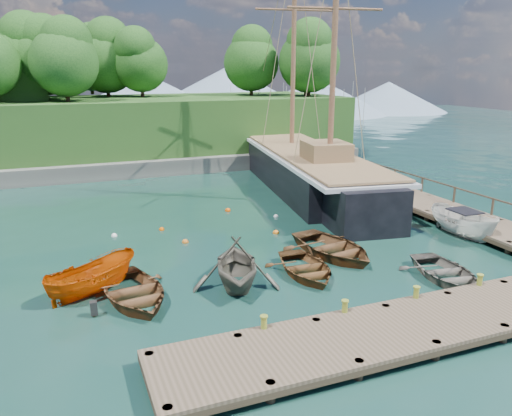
# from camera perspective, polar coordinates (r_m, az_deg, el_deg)

# --- Properties ---
(ground) EXTENTS (160.00, 160.00, 0.00)m
(ground) POSITION_cam_1_polar(r_m,az_deg,el_deg) (22.46, 5.39, -7.09)
(ground) COLOR #0F3124
(ground) RESTS_ON ground
(dock_near) EXTENTS (20.00, 3.20, 1.10)m
(dock_near) POSITION_cam_1_polar(r_m,az_deg,el_deg) (18.51, 20.52, -11.81)
(dock_near) COLOR brown
(dock_near) RESTS_ON ground
(dock_east) EXTENTS (3.20, 24.00, 1.10)m
(dock_east) POSITION_cam_1_polar(r_m,az_deg,el_deg) (33.99, 17.48, 0.93)
(dock_east) COLOR brown
(dock_east) RESTS_ON ground
(bollard_0) EXTENTS (0.26, 0.26, 0.45)m
(bollard_0) POSITION_cam_1_polar(r_m,az_deg,el_deg) (16.81, 0.90, -15.36)
(bollard_0) COLOR olive
(bollard_0) RESTS_ON ground
(bollard_1) EXTENTS (0.26, 0.26, 0.45)m
(bollard_1) POSITION_cam_1_polar(r_m,az_deg,el_deg) (18.02, 9.99, -13.32)
(bollard_1) COLOR olive
(bollard_1) RESTS_ON ground
(bollard_2) EXTENTS (0.26, 0.26, 0.45)m
(bollard_2) POSITION_cam_1_polar(r_m,az_deg,el_deg) (19.62, 17.65, -11.33)
(bollard_2) COLOR olive
(bollard_2) RESTS_ON ground
(bollard_3) EXTENTS (0.26, 0.26, 0.45)m
(bollard_3) POSITION_cam_1_polar(r_m,az_deg,el_deg) (21.52, 23.96, -9.51)
(bollard_3) COLOR olive
(bollard_3) RESTS_ON ground
(rowboat_0) EXTENTS (3.92, 5.06, 0.96)m
(rowboat_0) POSITION_cam_1_polar(r_m,az_deg,el_deg) (20.20, -13.78, -10.21)
(rowboat_0) COLOR brown
(rowboat_0) RESTS_ON ground
(rowboat_1) EXTENTS (4.61, 5.01, 2.20)m
(rowboat_1) POSITION_cam_1_polar(r_m,az_deg,el_deg) (20.84, -2.27, -8.90)
(rowboat_1) COLOR #5A5549
(rowboat_1) RESTS_ON ground
(rowboat_2) EXTENTS (3.18, 4.26, 0.84)m
(rowboat_2) POSITION_cam_1_polar(r_m,az_deg,el_deg) (22.01, 5.69, -7.59)
(rowboat_2) COLOR #56351A
(rowboat_2) RESTS_ON ground
(rowboat_3) EXTENTS (3.59, 4.57, 0.86)m
(rowboat_3) POSITION_cam_1_polar(r_m,az_deg,el_deg) (22.90, 20.83, -7.64)
(rowboat_3) COLOR #58534A
(rowboat_3) RESTS_ON ground
(rowboat_4) EXTENTS (4.33, 5.50, 1.03)m
(rowboat_4) POSITION_cam_1_polar(r_m,az_deg,el_deg) (24.33, 8.72, -5.38)
(rowboat_4) COLOR #52331C
(rowboat_4) RESTS_ON ground
(motorboat_orange) EXTENTS (4.23, 3.17, 1.54)m
(motorboat_orange) POSITION_cam_1_polar(r_m,az_deg,el_deg) (21.18, -18.10, -9.31)
(motorboat_orange) COLOR #C64903
(motorboat_orange) RESTS_ON ground
(cabin_boat_white) EXTENTS (1.77, 4.42, 1.69)m
(cabin_boat_white) POSITION_cam_1_polar(r_m,az_deg,el_deg) (28.88, 22.46, -3.01)
(cabin_boat_white) COLOR white
(cabin_boat_white) RESTS_ON ground
(schooner) EXTENTS (8.81, 29.43, 22.00)m
(schooner) POSITION_cam_1_polar(r_m,az_deg,el_deg) (36.96, 5.96, 3.98)
(schooner) COLOR black
(schooner) RESTS_ON ground
(mooring_buoy_0) EXTENTS (0.35, 0.35, 0.35)m
(mooring_buoy_0) POSITION_cam_1_polar(r_m,az_deg,el_deg) (24.69, -16.45, -5.54)
(mooring_buoy_0) COLOR white
(mooring_buoy_0) RESTS_ON ground
(mooring_buoy_1) EXTENTS (0.34, 0.34, 0.34)m
(mooring_buoy_1) POSITION_cam_1_polar(r_m,az_deg,el_deg) (26.02, -8.08, -3.94)
(mooring_buoy_1) COLOR orange
(mooring_buoy_1) RESTS_ON ground
(mooring_buoy_2) EXTENTS (0.35, 0.35, 0.35)m
(mooring_buoy_2) POSITION_cam_1_polar(r_m,az_deg,el_deg) (27.20, 2.28, -2.91)
(mooring_buoy_2) COLOR orange
(mooring_buoy_2) RESTS_ON ground
(mooring_buoy_3) EXTENTS (0.29, 0.29, 0.29)m
(mooring_buoy_3) POSITION_cam_1_polar(r_m,az_deg,el_deg) (30.16, 2.29, -1.03)
(mooring_buoy_3) COLOR white
(mooring_buoy_3) RESTS_ON ground
(mooring_buoy_4) EXTENTS (0.29, 0.29, 0.29)m
(mooring_buoy_4) POSITION_cam_1_polar(r_m,az_deg,el_deg) (28.22, -10.73, -2.49)
(mooring_buoy_4) COLOR #EC5601
(mooring_buoy_4) RESTS_ON ground
(mooring_buoy_5) EXTENTS (0.36, 0.36, 0.36)m
(mooring_buoy_5) POSITION_cam_1_polar(r_m,az_deg,el_deg) (31.43, -3.24, -0.35)
(mooring_buoy_5) COLOR #DE4D04
(mooring_buoy_5) RESTS_ON ground
(mooring_buoy_6) EXTENTS (0.31, 0.31, 0.31)m
(mooring_buoy_6) POSITION_cam_1_polar(r_m,az_deg,el_deg) (27.75, -15.89, -3.13)
(mooring_buoy_6) COLOR white
(mooring_buoy_6) RESTS_ON ground
(mooring_buoy_7) EXTENTS (0.30, 0.30, 0.30)m
(mooring_buoy_7) POSITION_cam_1_polar(r_m,az_deg,el_deg) (26.68, 4.88, -3.33)
(mooring_buoy_7) COLOR #E43D00
(mooring_buoy_7) RESTS_ON ground
(headland) EXTENTS (51.00, 19.31, 12.90)m
(headland) POSITION_cam_1_polar(r_m,az_deg,el_deg) (49.97, -25.87, 10.57)
(headland) COLOR #474744
(headland) RESTS_ON ground
(distant_ridge) EXTENTS (117.00, 40.00, 10.00)m
(distant_ridge) POSITION_cam_1_polar(r_m,az_deg,el_deg) (89.57, -13.01, 12.54)
(distant_ridge) COLOR #728CA5
(distant_ridge) RESTS_ON ground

